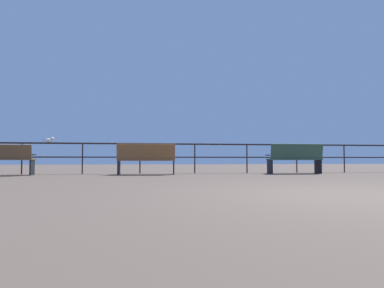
% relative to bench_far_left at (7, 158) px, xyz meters
% --- Properties ---
extents(ground_plane, '(60.00, 60.00, 0.00)m').
position_rel_bench_far_left_xyz_m(ground_plane, '(6.63, -6.59, -0.50)').
color(ground_plane, brown).
extents(pier_railing, '(24.14, 0.05, 1.02)m').
position_rel_bench_far_left_xyz_m(pier_railing, '(6.63, 0.83, 0.25)').
color(pier_railing, black).
rests_on(pier_railing, ground_plane).
extents(bench_far_left, '(1.45, 0.74, 0.90)m').
position_rel_bench_far_left_xyz_m(bench_far_left, '(0.00, 0.00, 0.00)').
color(bench_far_left, brown).
rests_on(bench_far_left, ground_plane).
extents(bench_near_left, '(1.82, 0.75, 0.95)m').
position_rel_bench_far_left_xyz_m(bench_near_left, '(4.04, -0.01, 0.03)').
color(bench_near_left, brown).
rests_on(bench_near_left, ground_plane).
extents(bench_near_right, '(1.79, 0.72, 0.98)m').
position_rel_bench_far_left_xyz_m(bench_near_right, '(8.95, -0.01, 0.04)').
color(bench_near_right, '#31503E').
rests_on(bench_near_right, ground_plane).
extents(seagull_on_rail, '(0.38, 0.17, 0.18)m').
position_rel_bench_far_left_xyz_m(seagull_on_rail, '(0.96, 0.84, 0.59)').
color(seagull_on_rail, white).
rests_on(seagull_on_rail, pier_railing).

